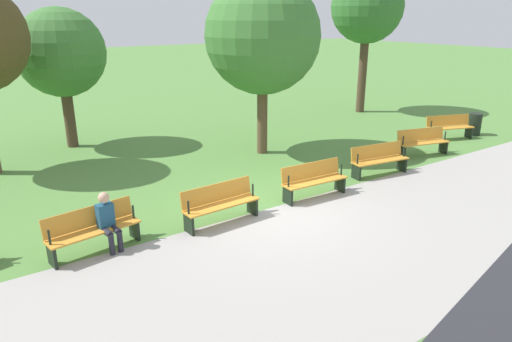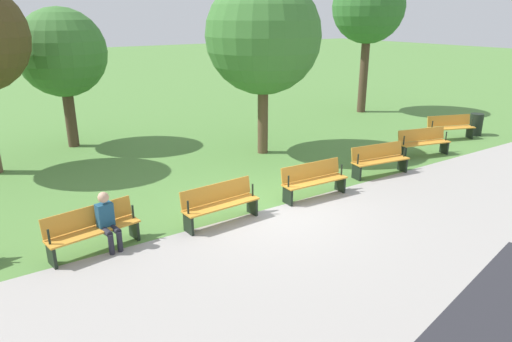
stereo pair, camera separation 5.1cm
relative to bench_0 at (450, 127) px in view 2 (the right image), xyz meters
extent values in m
plane|color=#54843D|center=(9.53, 1.70, -0.48)|extent=(120.00, 120.00, 0.00)
cube|color=#A39E99|center=(9.53, 4.17, -0.47)|extent=(34.16, 5.15, 0.01)
cube|color=orange|center=(0.02, 0.07, -0.03)|extent=(1.87, 1.03, 0.04)
cube|color=orange|center=(-0.04, -0.12, 0.21)|extent=(1.76, 0.71, 0.40)
cube|color=black|center=(-0.78, 0.35, -0.26)|extent=(0.18, 0.37, 0.43)
cylinder|color=black|center=(-0.78, 0.37, 0.13)|extent=(0.06, 0.06, 0.30)
cube|color=black|center=(0.83, -0.22, -0.26)|extent=(0.18, 0.37, 0.43)
cylinder|color=black|center=(0.83, -0.20, 0.13)|extent=(0.06, 0.06, 0.30)
cube|color=orange|center=(2.67, 0.86, -0.03)|extent=(1.88, 0.87, 0.04)
cube|color=orange|center=(2.63, 0.67, 0.21)|extent=(1.80, 0.54, 0.40)
cube|color=black|center=(1.85, 1.07, -0.26)|extent=(0.15, 0.38, 0.43)
cylinder|color=black|center=(1.85, 1.09, 0.13)|extent=(0.05, 0.05, 0.30)
cube|color=black|center=(3.50, 0.66, -0.26)|extent=(0.15, 0.38, 0.43)
cylinder|color=black|center=(3.51, 0.68, 0.13)|extent=(0.05, 0.05, 0.30)
cube|color=orange|center=(5.39, 1.40, -0.03)|extent=(1.87, 0.70, 0.04)
cube|color=orange|center=(5.36, 1.20, 0.21)|extent=(1.82, 0.37, 0.40)
cube|color=black|center=(4.55, 1.52, -0.26)|extent=(0.11, 0.38, 0.43)
cylinder|color=black|center=(4.55, 1.54, 0.13)|extent=(0.05, 0.05, 0.30)
cube|color=black|center=(6.24, 1.27, -0.26)|extent=(0.11, 0.38, 0.43)
cylinder|color=black|center=(6.24, 1.29, 0.13)|extent=(0.05, 0.05, 0.30)
cube|color=orange|center=(8.15, 1.67, -0.03)|extent=(1.85, 0.53, 0.04)
cube|color=orange|center=(8.14, 1.47, 0.21)|extent=(1.83, 0.19, 0.40)
cube|color=black|center=(7.29, 1.71, -0.26)|extent=(0.08, 0.38, 0.43)
cylinder|color=black|center=(7.30, 1.73, 0.13)|extent=(0.05, 0.05, 0.30)
cube|color=black|center=(9.00, 1.62, -0.26)|extent=(0.08, 0.38, 0.43)
cylinder|color=black|center=(9.00, 1.64, 0.13)|extent=(0.05, 0.05, 0.30)
cube|color=orange|center=(10.92, 1.67, -0.03)|extent=(1.85, 0.53, 0.04)
cube|color=orange|center=(10.93, 1.47, 0.21)|extent=(1.83, 0.19, 0.40)
cube|color=black|center=(10.06, 1.62, -0.26)|extent=(0.08, 0.38, 0.43)
cylinder|color=black|center=(10.06, 1.64, 0.13)|extent=(0.05, 0.05, 0.30)
cube|color=black|center=(11.77, 1.71, -0.26)|extent=(0.08, 0.38, 0.43)
cylinder|color=black|center=(11.77, 1.73, 0.13)|extent=(0.05, 0.05, 0.30)
cube|color=orange|center=(13.67, 1.40, -0.03)|extent=(1.87, 0.70, 0.04)
cube|color=orange|center=(13.70, 1.20, 0.21)|extent=(1.82, 0.37, 0.40)
cube|color=black|center=(12.83, 1.27, -0.26)|extent=(0.11, 0.38, 0.43)
cylinder|color=black|center=(12.82, 1.29, 0.13)|extent=(0.05, 0.05, 0.30)
cube|color=black|center=(14.52, 1.52, -0.26)|extent=(0.11, 0.38, 0.43)
cylinder|color=black|center=(14.51, 1.54, 0.13)|extent=(0.05, 0.05, 0.30)
cube|color=navy|center=(13.41, 1.34, 0.22)|extent=(0.35, 0.24, 0.50)
sphere|color=tan|center=(13.41, 1.36, 0.61)|extent=(0.22, 0.22, 0.22)
cylinder|color=#23232D|center=(13.30, 1.50, -0.05)|extent=(0.18, 0.38, 0.13)
cylinder|color=#23232D|center=(13.27, 1.68, -0.26)|extent=(0.12, 0.12, 0.43)
cylinder|color=#23232D|center=(13.47, 1.53, -0.05)|extent=(0.18, 0.38, 0.13)
cylinder|color=#23232D|center=(13.45, 1.71, -0.26)|extent=(0.12, 0.12, 0.43)
cylinder|color=#4C3828|center=(-1.02, -5.54, 1.41)|extent=(0.39, 0.39, 3.77)
sphere|color=#336B2D|center=(-1.02, -5.54, 4.37)|extent=(3.30, 3.30, 3.30)
cylinder|color=brown|center=(6.93, -2.46, 0.85)|extent=(0.35, 0.35, 2.66)
sphere|color=#3D7533|center=(6.93, -2.46, 3.39)|extent=(3.70, 3.70, 3.70)
cylinder|color=#4C3828|center=(12.11, -6.94, 0.68)|extent=(0.38, 0.38, 2.32)
sphere|color=#3D7533|center=(12.11, -6.94, 2.81)|extent=(2.98, 2.98, 2.98)
cylinder|color=black|center=(-1.38, 0.19, -0.05)|extent=(0.49, 0.49, 0.85)
camera|label=1|loc=(15.65, 10.02, 4.04)|focal=32.37mm
camera|label=2|loc=(15.61, 10.05, 4.04)|focal=32.37mm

